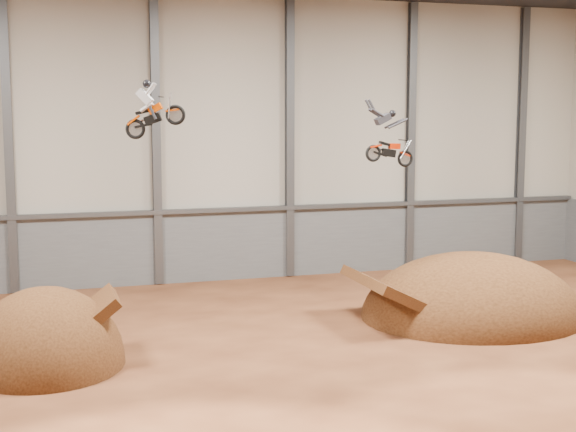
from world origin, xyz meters
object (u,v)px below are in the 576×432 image
object	(u,v)px
landing_ramp	(472,317)
fmx_rider_a	(158,103)
takeoff_ramp	(46,365)
fmx_rider_b	(388,134)

from	to	relation	value
landing_ramp	fmx_rider_a	distance (m)	15.51
takeoff_ramp	landing_ramp	size ratio (longest dim) A/B	0.65
takeoff_ramp	fmx_rider_a	bearing A→B (deg)	0.78
landing_ramp	fmx_rider_b	xyz separation A→B (m)	(-4.06, -0.49, 7.50)
takeoff_ramp	fmx_rider_b	world-z (taller)	fmx_rider_b
fmx_rider_a	fmx_rider_b	xyz separation A→B (m)	(8.76, 0.86, -1.13)
fmx_rider_b	takeoff_ramp	bearing A→B (deg)	-178.85
fmx_rider_a	fmx_rider_b	distance (m)	8.88
fmx_rider_b	landing_ramp	bearing A→B (deg)	3.92
takeoff_ramp	landing_ramp	xyz separation A→B (m)	(16.72, 1.40, 0.00)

